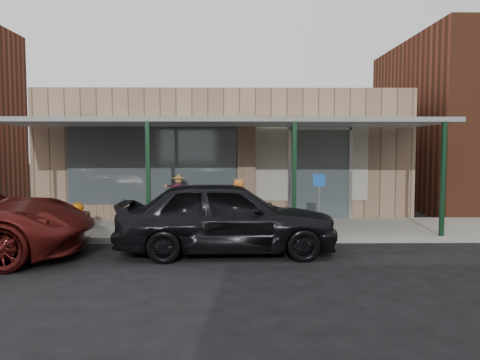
{
  "coord_description": "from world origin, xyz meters",
  "views": [
    {
      "loc": [
        0.29,
        -9.34,
        2.36
      ],
      "look_at": [
        0.47,
        2.6,
        1.52
      ],
      "focal_mm": 35.0,
      "sensor_mm": 36.0,
      "label": 1
    }
  ],
  "objects_px": {
    "barrel_scarecrow": "(179,205)",
    "barrel_pumpkin": "(78,218)",
    "handicap_sign": "(319,195)",
    "parked_sedan": "(227,217)"
  },
  "relations": [
    {
      "from": "handicap_sign",
      "to": "parked_sedan",
      "type": "distance_m",
      "value": 3.01
    },
    {
      "from": "barrel_pumpkin",
      "to": "parked_sedan",
      "type": "xyz_separation_m",
      "value": [
        4.16,
        -2.59,
        0.41
      ]
    },
    {
      "from": "barrel_scarecrow",
      "to": "barrel_pumpkin",
      "type": "bearing_deg",
      "value": -148.21
    },
    {
      "from": "barrel_pumpkin",
      "to": "handicap_sign",
      "type": "bearing_deg",
      "value": -6.79
    },
    {
      "from": "barrel_pumpkin",
      "to": "handicap_sign",
      "type": "distance_m",
      "value": 6.63
    },
    {
      "from": "barrel_pumpkin",
      "to": "handicap_sign",
      "type": "relative_size",
      "value": 0.49
    },
    {
      "from": "barrel_scarecrow",
      "to": "handicap_sign",
      "type": "xyz_separation_m",
      "value": [
        3.88,
        -1.84,
        0.5
      ]
    },
    {
      "from": "barrel_scarecrow",
      "to": "parked_sedan",
      "type": "relative_size",
      "value": 0.29
    },
    {
      "from": "handicap_sign",
      "to": "barrel_scarecrow",
      "type": "bearing_deg",
      "value": 169.85
    },
    {
      "from": "parked_sedan",
      "to": "barrel_scarecrow",
      "type": "bearing_deg",
      "value": 20.23
    }
  ]
}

